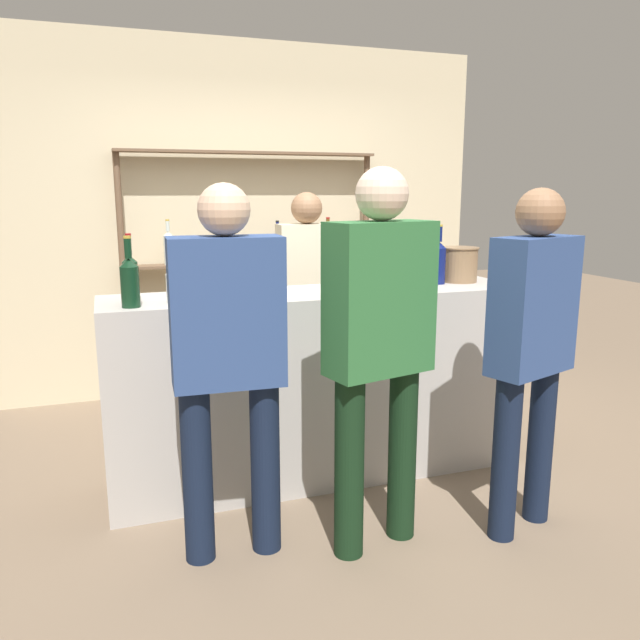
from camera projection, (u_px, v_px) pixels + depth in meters
name	position (u px, v px, depth m)	size (l,w,h in m)	color
ground_plane	(320.00, 472.00, 3.70)	(16.00, 16.00, 0.00)	#7A6651
bar_counter	(320.00, 385.00, 3.59)	(2.38, 0.54, 1.09)	#B7B2AD
back_wall	(246.00, 220.00, 5.14)	(3.98, 0.12, 2.80)	beige
back_shelf	(251.00, 237.00, 5.00)	(2.05, 0.18, 1.94)	brown
counter_bottle_0	(130.00, 277.00, 3.12)	(0.07, 0.07, 0.34)	black
counter_bottle_1	(392.00, 265.00, 3.50)	(0.09, 0.09, 0.37)	brown
counter_bottle_2	(130.00, 281.00, 2.98)	(0.09, 0.09, 0.34)	black
counter_bottle_3	(438.00, 261.00, 3.73)	(0.09, 0.09, 0.36)	#0F1956
wine_glass	(183.00, 272.00, 3.35)	(0.07, 0.07, 0.16)	silver
ice_bucket	(460.00, 264.00, 3.83)	(0.23, 0.23, 0.21)	#846647
cork_jar	(178.00, 289.00, 3.12)	(0.11, 0.11, 0.15)	silver
customer_right	(531.00, 337.00, 2.91)	(0.49, 0.33, 1.65)	#121C33
customer_left	(228.00, 348.00, 2.68)	(0.49, 0.23, 1.67)	#121C33
server_behind_counter	(307.00, 289.00, 4.34)	(0.41, 0.21, 1.63)	#575347
customer_center	(379.00, 334.00, 2.75)	(0.52, 0.32, 1.74)	black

